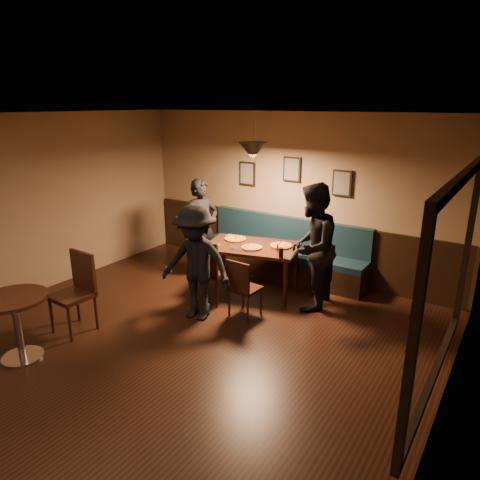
{
  "coord_description": "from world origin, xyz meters",
  "views": [
    {
      "loc": [
        3.37,
        -3.25,
        2.94
      ],
      "look_at": [
        -0.11,
        2.02,
        0.95
      ],
      "focal_mm": 32.83,
      "sensor_mm": 36.0,
      "label": 1
    }
  ],
  "objects_px": {
    "diner_right": "(312,247)",
    "tabasco_bottle": "(278,247)",
    "diner_front": "(196,263)",
    "soda_glass": "(281,253)",
    "cafe_table": "(18,328)",
    "cafe_chair_far": "(72,294)",
    "diner_left": "(202,228)",
    "booth_bench": "(282,249)",
    "chair_near_left": "(211,270)",
    "chair_near_right": "(245,287)",
    "dining_table": "(252,268)"
  },
  "relations": [
    {
      "from": "booth_bench",
      "to": "chair_near_left",
      "type": "bearing_deg",
      "value": -105.75
    },
    {
      "from": "chair_near_left",
      "to": "dining_table",
      "type": "bearing_deg",
      "value": 55.72
    },
    {
      "from": "soda_glass",
      "to": "cafe_table",
      "type": "relative_size",
      "value": 0.18
    },
    {
      "from": "booth_bench",
      "to": "cafe_table",
      "type": "xyz_separation_m",
      "value": [
        -1.34,
        -4.05,
        -0.1
      ]
    },
    {
      "from": "diner_right",
      "to": "cafe_chair_far",
      "type": "bearing_deg",
      "value": -50.74
    },
    {
      "from": "chair_near_right",
      "to": "diner_left",
      "type": "xyz_separation_m",
      "value": [
        -1.47,
        0.91,
        0.42
      ]
    },
    {
      "from": "chair_near_left",
      "to": "chair_near_right",
      "type": "height_order",
      "value": "chair_near_left"
    },
    {
      "from": "booth_bench",
      "to": "chair_near_left",
      "type": "distance_m",
      "value": 1.56
    },
    {
      "from": "tabasco_bottle",
      "to": "cafe_chair_far",
      "type": "bearing_deg",
      "value": -126.13
    },
    {
      "from": "chair_near_left",
      "to": "diner_left",
      "type": "relative_size",
      "value": 0.59
    },
    {
      "from": "tabasco_bottle",
      "to": "cafe_chair_far",
      "type": "distance_m",
      "value": 2.99
    },
    {
      "from": "booth_bench",
      "to": "chair_near_right",
      "type": "height_order",
      "value": "booth_bench"
    },
    {
      "from": "chair_near_right",
      "to": "diner_left",
      "type": "bearing_deg",
      "value": 151.76
    },
    {
      "from": "diner_front",
      "to": "dining_table",
      "type": "bearing_deg",
      "value": 74.2
    },
    {
      "from": "diner_left",
      "to": "cafe_table",
      "type": "relative_size",
      "value": 2.12
    },
    {
      "from": "chair_near_right",
      "to": "diner_front",
      "type": "bearing_deg",
      "value": -137.81
    },
    {
      "from": "booth_bench",
      "to": "chair_near_left",
      "type": "height_order",
      "value": "chair_near_left"
    },
    {
      "from": "chair_near_right",
      "to": "chair_near_left",
      "type": "bearing_deg",
      "value": 173.45
    },
    {
      "from": "booth_bench",
      "to": "chair_near_left",
      "type": "relative_size",
      "value": 2.98
    },
    {
      "from": "chair_near_left",
      "to": "chair_near_right",
      "type": "bearing_deg",
      "value": -19.11
    },
    {
      "from": "cafe_chair_far",
      "to": "diner_right",
      "type": "bearing_deg",
      "value": -131.71
    },
    {
      "from": "diner_right",
      "to": "cafe_chair_far",
      "type": "xyz_separation_m",
      "value": [
        -2.31,
        -2.41,
        -0.4
      ]
    },
    {
      "from": "cafe_table",
      "to": "booth_bench",
      "type": "bearing_deg",
      "value": 71.64
    },
    {
      "from": "chair_near_left",
      "to": "tabasco_bottle",
      "type": "distance_m",
      "value": 1.07
    },
    {
      "from": "tabasco_bottle",
      "to": "cafe_chair_far",
      "type": "height_order",
      "value": "cafe_chair_far"
    },
    {
      "from": "diner_right",
      "to": "cafe_chair_far",
      "type": "distance_m",
      "value": 3.36
    },
    {
      "from": "chair_near_right",
      "to": "soda_glass",
      "type": "bearing_deg",
      "value": 67.33
    },
    {
      "from": "diner_front",
      "to": "diner_left",
      "type": "bearing_deg",
      "value": 116.11
    },
    {
      "from": "booth_bench",
      "to": "tabasco_bottle",
      "type": "bearing_deg",
      "value": -66.82
    },
    {
      "from": "chair_near_right",
      "to": "tabasco_bottle",
      "type": "xyz_separation_m",
      "value": [
        0.09,
        0.76,
        0.4
      ]
    },
    {
      "from": "diner_left",
      "to": "dining_table",
      "type": "bearing_deg",
      "value": -76.36
    },
    {
      "from": "soda_glass",
      "to": "tabasco_bottle",
      "type": "height_order",
      "value": "soda_glass"
    },
    {
      "from": "diner_front",
      "to": "cafe_table",
      "type": "relative_size",
      "value": 2.03
    },
    {
      "from": "chair_near_left",
      "to": "booth_bench",
      "type": "bearing_deg",
      "value": 65.11
    },
    {
      "from": "chair_near_left",
      "to": "cafe_chair_far",
      "type": "xyz_separation_m",
      "value": [
        -0.96,
        -1.76,
        0.03
      ]
    },
    {
      "from": "dining_table",
      "to": "diner_front",
      "type": "relative_size",
      "value": 0.88
    },
    {
      "from": "chair_near_left",
      "to": "soda_glass",
      "type": "xyz_separation_m",
      "value": [
        0.97,
        0.42,
        0.34
      ]
    },
    {
      "from": "dining_table",
      "to": "chair_near_right",
      "type": "xyz_separation_m",
      "value": [
        0.39,
        -0.8,
        0.05
      ]
    },
    {
      "from": "diner_right",
      "to": "cafe_table",
      "type": "distance_m",
      "value": 3.95
    },
    {
      "from": "cafe_table",
      "to": "diner_right",
      "type": "bearing_deg",
      "value": 54.59
    },
    {
      "from": "booth_bench",
      "to": "tabasco_bottle",
      "type": "xyz_separation_m",
      "value": [
        0.37,
        -0.86,
        0.33
      ]
    },
    {
      "from": "chair_near_right",
      "to": "diner_left",
      "type": "relative_size",
      "value": 0.5
    },
    {
      "from": "diner_right",
      "to": "tabasco_bottle",
      "type": "bearing_deg",
      "value": -95.85
    },
    {
      "from": "diner_right",
      "to": "soda_glass",
      "type": "xyz_separation_m",
      "value": [
        -0.38,
        -0.23,
        -0.09
      ]
    },
    {
      "from": "diner_right",
      "to": "diner_front",
      "type": "relative_size",
      "value": 1.14
    },
    {
      "from": "diner_front",
      "to": "tabasco_bottle",
      "type": "distance_m",
      "value": 1.35
    },
    {
      "from": "soda_glass",
      "to": "diner_front",
      "type": "bearing_deg",
      "value": -129.43
    },
    {
      "from": "booth_bench",
      "to": "cafe_table",
      "type": "relative_size",
      "value": 3.72
    },
    {
      "from": "diner_right",
      "to": "diner_left",
      "type": "bearing_deg",
      "value": -100.55
    },
    {
      "from": "booth_bench",
      "to": "soda_glass",
      "type": "bearing_deg",
      "value": -63.19
    }
  ]
}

